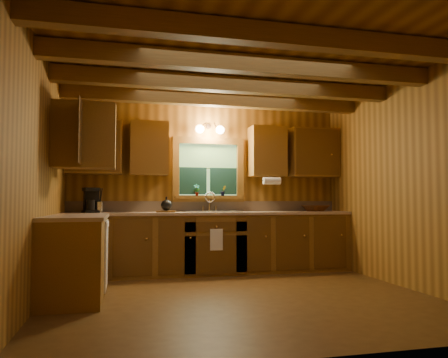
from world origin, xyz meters
The scene contains 20 objects.
room centered at (0.00, 0.00, 1.30)m, with size 4.20×4.20×4.20m.
ceiling_beams centered at (0.00, 0.00, 2.49)m, with size 4.20×2.54×0.18m.
base_cabinets centered at (-0.49, 1.28, 0.43)m, with size 4.20×2.22×0.86m.
countertop centered at (-0.48, 1.29, 0.88)m, with size 4.20×2.24×0.04m.
backsplash centered at (0.00, 1.89, 0.98)m, with size 4.20×0.02×0.16m, color tan.
dishwasher_panel centered at (-1.47, 0.68, 0.43)m, with size 0.02×0.60×0.80m, color white.
upper_cabinets centered at (-0.56, 1.42, 1.84)m, with size 4.19×1.77×0.78m.
window centered at (0.00, 1.87, 1.53)m, with size 1.12×0.08×1.00m.
window_sill centered at (0.00, 1.82, 1.12)m, with size 1.06×0.14×0.04m, color brown.
wall_sconce centered at (0.00, 1.75, 2.16)m, with size 0.45×0.21×0.17m.
paper_towel_roll centered at (0.92, 1.53, 1.37)m, with size 0.11×0.11×0.27m, color white.
dish_towel centered at (0.00, 1.26, 0.52)m, with size 0.18×0.01×0.30m, color white.
sink centered at (0.00, 1.60, 0.86)m, with size 0.82×0.48×0.43m.
coffee_maker centered at (-1.72, 1.59, 1.07)m, with size 0.19×0.25×0.35m.
utensil_crock centered at (-1.62, 1.64, 0.99)m, with size 0.12×0.12×0.35m.
cutting_board centered at (-0.68, 1.52, 0.91)m, with size 0.27×0.19×0.02m, color #533411.
teakettle centered at (-0.68, 1.52, 1.00)m, with size 0.16×0.16×0.20m.
wicker_basket centered at (1.69, 1.64, 0.95)m, with size 0.39×0.39×0.09m, color #48230C.
potted_plant_left centered at (-0.19, 1.82, 1.23)m, with size 0.10×0.07×0.19m, color #533411.
potted_plant_right centered at (0.22, 1.78, 1.22)m, with size 0.09×0.07×0.16m, color #533411.
Camera 1 is at (-1.27, -4.60, 1.06)m, focal length 34.08 mm.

